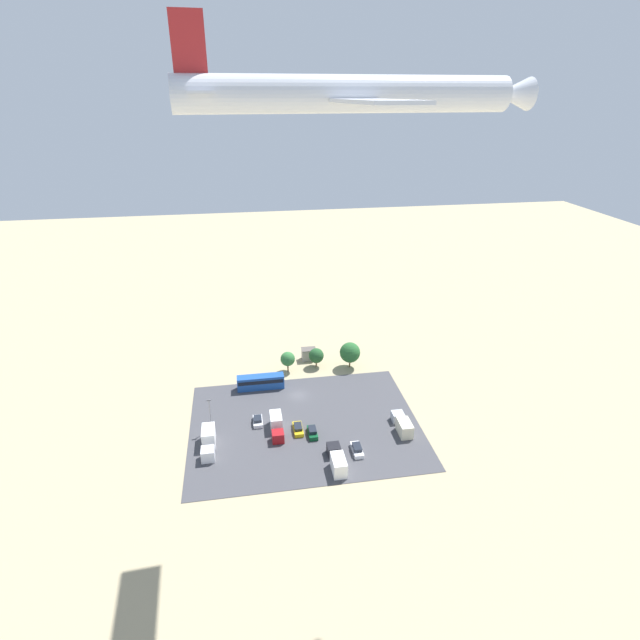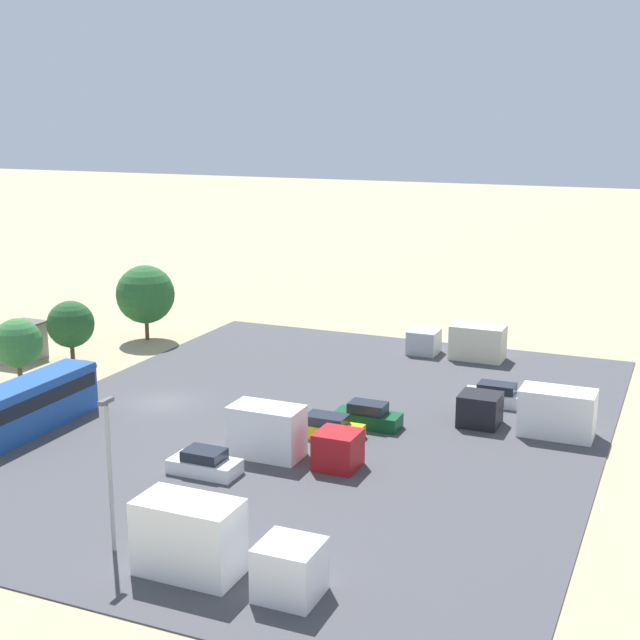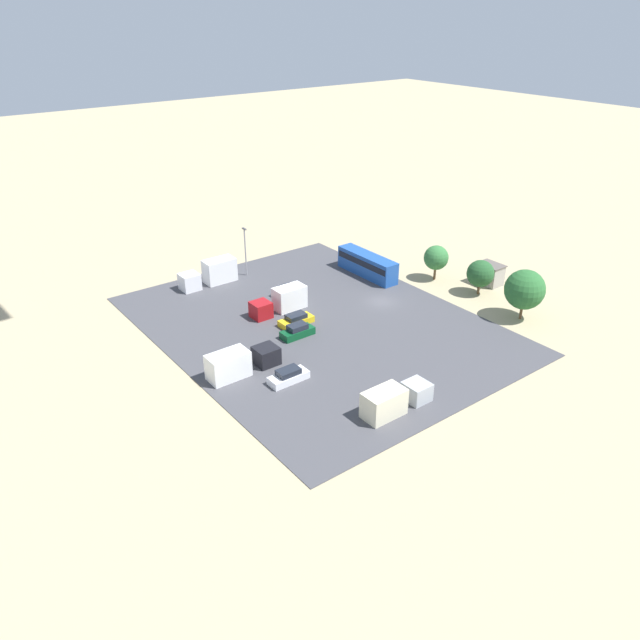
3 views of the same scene
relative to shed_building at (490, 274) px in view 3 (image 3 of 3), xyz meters
The scene contains 16 objects.
ground_plane 17.71m from the shed_building, 73.60° to the left, with size 400.00×400.00×0.00m, color tan.
parking_lot_surface 28.82m from the shed_building, 80.04° to the left, with size 48.39×37.58×0.08m.
shed_building is the anchor object (origin of this frame).
bus 18.18m from the shed_building, 42.54° to the left, with size 11.12×2.57×3.35m.
parked_car_0 39.11m from the shed_building, 95.83° to the left, with size 1.86×4.59×1.52m.
parked_car_1 31.08m from the shed_building, 77.62° to the left, with size 1.89×4.64×1.44m.
parked_car_2 32.35m from the shed_building, 83.11° to the left, with size 1.78×4.34×1.64m.
parked_car_3 30.13m from the shed_building, 60.47° to the left, with size 1.97×4.06×1.43m.
parked_truck_0 36.78m from the shed_building, 114.13° to the left, with size 2.54×8.07×2.87m.
parked_truck_1 41.14m from the shed_building, 52.75° to the left, with size 2.54×8.61×3.47m.
parked_truck_2 42.35m from the shed_building, 89.07° to the left, with size 2.52×8.60×3.03m.
parked_truck_3 31.60m from the shed_building, 69.50° to the left, with size 2.41×7.99×3.12m.
tree_near_shed 8.22m from the shed_building, 40.37° to the left, with size 3.68×3.68×5.34m.
tree_apron_mid 4.58m from the shed_building, 108.81° to the left, with size 3.87×3.87×5.11m.
tree_apron_far 11.69m from the shed_building, 150.06° to the left, with size 5.25×5.25×6.83m.
light_pole_lot_centre 36.55m from the shed_building, 47.71° to the left, with size 0.90×0.28×7.50m.
Camera 3 is at (-57.35, 54.41, 37.52)m, focal length 35.00 mm.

